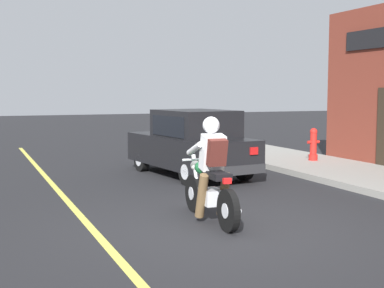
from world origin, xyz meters
name	(u,v)px	position (x,y,z in m)	size (l,w,h in m)	color
ground_plane	(224,228)	(0.00, 0.00, 0.00)	(80.00, 80.00, 0.00)	black
sidewalk_curb	(358,175)	(4.93, 3.00, 0.07)	(2.60, 22.00, 0.14)	gray
lane_stripe	(66,199)	(-1.80, 3.00, 0.00)	(0.12, 19.80, 0.01)	#D1C64C
motorcycle_with_rider	(211,178)	(-0.01, 0.46, 0.68)	(0.56, 2.02, 1.62)	black
car_hatchback	(191,144)	(1.44, 4.74, 0.77)	(2.10, 3.95, 1.57)	black
fire_hydrant	(313,145)	(5.17, 5.13, 0.57)	(0.36, 0.24, 0.88)	red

